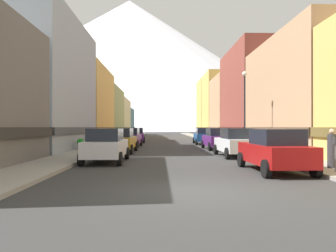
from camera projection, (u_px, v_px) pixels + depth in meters
name	position (u px, v px, depth m)	size (l,w,h in m)	color
ground_plane	(194.00, 192.00, 9.12)	(400.00, 400.00, 0.00)	#323232
sidewalk_left	(121.00, 140.00, 43.95)	(2.50, 100.00, 0.15)	gray
sidewalk_right	(212.00, 140.00, 44.27)	(2.50, 100.00, 0.15)	gray
storefront_left_1	(37.00, 87.00, 26.03)	(7.23, 13.26, 10.53)	#99A5B2
storefront_left_2	(67.00, 107.00, 39.43)	(10.04, 12.79, 9.08)	#D8B259
storefront_left_3	(92.00, 114.00, 52.30)	(9.32, 12.88, 8.20)	#8C9966
storefront_left_4	(113.00, 118.00, 65.25)	(6.49, 12.93, 7.54)	beige
storefront_left_5	(120.00, 122.00, 76.76)	(6.34, 10.09, 6.24)	slate
storefront_right_1	(314.00, 97.00, 24.85)	(7.33, 13.74, 8.75)	tan
storefront_right_2	(261.00, 97.00, 38.57)	(7.84, 13.07, 11.28)	brown
storefront_right_3	(239.00, 109.00, 50.21)	(8.18, 9.88, 9.66)	tan
storefront_right_4	(230.00, 106.00, 60.22)	(9.68, 9.48, 11.90)	#D8B259
storefront_right_5	(218.00, 109.00, 69.79)	(8.68, 8.88, 11.97)	#D8B259
car_left_0	(106.00, 145.00, 16.93)	(2.09, 4.41, 1.78)	silver
car_left_1	(121.00, 140.00, 23.42)	(2.18, 4.45, 1.78)	#B28419
car_left_2	(130.00, 137.00, 30.13)	(2.21, 4.47, 1.78)	#591E72
car_left_3	(136.00, 135.00, 38.43)	(2.22, 4.47, 1.78)	#591E72
car_right_0	(275.00, 150.00, 13.30)	(2.15, 4.44, 1.78)	#9E1111
car_right_1	(236.00, 142.00, 20.05)	(2.17, 4.45, 1.78)	silver
car_right_2	(217.00, 139.00, 26.57)	(2.19, 4.46, 1.78)	#591E72
car_right_3	(204.00, 136.00, 34.76)	(2.14, 4.44, 1.78)	#19478C
parking_meter_near	(336.00, 149.00, 12.24)	(0.14, 0.10, 1.33)	#595960
potted_plant_0	(89.00, 141.00, 27.36)	(0.61, 0.61, 0.89)	brown
potted_plant_1	(281.00, 144.00, 21.00)	(0.71, 0.71, 1.07)	#4C4C51
potted_plant_2	(80.00, 144.00, 24.33)	(0.53, 0.53, 0.84)	#4C4C51
pedestrian_0	(332.00, 150.00, 13.43)	(0.36, 0.36, 1.64)	#333338
streetlamp_right	(245.00, 98.00, 23.83)	(0.36, 0.36, 5.86)	black
mountain_backdrop	(130.00, 65.00, 268.54)	(304.36, 304.36, 107.99)	white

